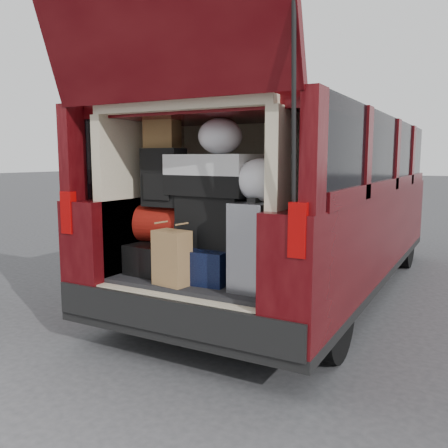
{
  "coord_description": "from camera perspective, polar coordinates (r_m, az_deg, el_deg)",
  "views": [
    {
      "loc": [
        1.72,
        -2.72,
        1.4
      ],
      "look_at": [
        0.11,
        0.2,
        0.94
      ],
      "focal_mm": 38.0,
      "sensor_mm": 36.0,
      "label": 1
    }
  ],
  "objects": [
    {
      "name": "plastic_bag_center",
      "position": [
        3.33,
        -0.47,
        10.52
      ],
      "size": [
        0.36,
        0.34,
        0.25
      ],
      "primitive_type": "ellipsoid",
      "rotation": [
        0.0,
        0.0,
        -0.18
      ],
      "color": "silver",
      "rests_on": "twotone_duffel"
    },
    {
      "name": "backpack",
      "position": [
        3.53,
        -7.24,
        5.58
      ],
      "size": [
        0.3,
        0.19,
        0.43
      ],
      "primitive_type": "cube",
      "rotation": [
        0.0,
        0.0,
        0.03
      ],
      "color": "black",
      "rests_on": "red_duffel"
    },
    {
      "name": "black_soft_case",
      "position": [
        3.36,
        -1.04,
        0.39
      ],
      "size": [
        0.52,
        0.33,
        0.36
      ],
      "primitive_type": "cube",
      "rotation": [
        0.0,
        0.0,
        -0.07
      ],
      "color": "black",
      "rests_on": "navy_hardshell"
    },
    {
      "name": "load_floor",
      "position": [
        3.64,
        -0.96,
        -10.14
      ],
      "size": [
        1.24,
        1.05,
        0.55
      ],
      "primitive_type": "cube",
      "color": "black",
      "rests_on": "ground"
    },
    {
      "name": "plastic_bag_right",
      "position": [
        3.09,
        4.42,
        5.31
      ],
      "size": [
        0.37,
        0.35,
        0.28
      ],
      "primitive_type": "ellipsoid",
      "rotation": [
        0.0,
        0.0,
        0.16
      ],
      "color": "silver",
      "rests_on": "silver_roller"
    },
    {
      "name": "kraft_bag",
      "position": [
        3.22,
        -6.29,
        -4.06
      ],
      "size": [
        0.26,
        0.19,
        0.37
      ],
      "primitive_type": "cube",
      "rotation": [
        0.0,
        0.0,
        -0.14
      ],
      "color": "#8D613F",
      "rests_on": "load_floor"
    },
    {
      "name": "ground",
      "position": [
        3.51,
        -3.27,
        -15.62
      ],
      "size": [
        80.0,
        80.0,
        0.0
      ],
      "primitive_type": "plane",
      "color": "#323234",
      "rests_on": "ground"
    },
    {
      "name": "black_hardshell",
      "position": [
        3.62,
        -6.83,
        -3.95
      ],
      "size": [
        0.46,
        0.59,
        0.22
      ],
      "primitive_type": "cube",
      "rotation": [
        0.0,
        0.0,
        -0.11
      ],
      "color": "black",
      "rests_on": "load_floor"
    },
    {
      "name": "red_duffel",
      "position": [
        3.61,
        -6.97,
        0.02
      ],
      "size": [
        0.47,
        0.35,
        0.28
      ],
      "primitive_type": "cube",
      "rotation": [
        0.0,
        0.0,
        0.17
      ],
      "color": "maroon",
      "rests_on": "black_hardshell"
    },
    {
      "name": "navy_hardshell",
      "position": [
        3.41,
        -1.79,
        -4.55
      ],
      "size": [
        0.46,
        0.55,
        0.23
      ],
      "primitive_type": "cube",
      "rotation": [
        0.0,
        0.0,
        0.05
      ],
      "color": "black",
      "rests_on": "load_floor"
    },
    {
      "name": "twotone_duffel",
      "position": [
        3.34,
        -1.35,
        5.92
      ],
      "size": [
        0.67,
        0.39,
        0.29
      ],
      "primitive_type": "cube",
      "rotation": [
        0.0,
        0.0,
        -0.09
      ],
      "color": "silver",
      "rests_on": "black_soft_case"
    },
    {
      "name": "silver_roller",
      "position": [
        3.1,
        3.96,
        -2.61
      ],
      "size": [
        0.25,
        0.39,
        0.57
      ],
      "primitive_type": "cube",
      "rotation": [
        0.0,
        0.0,
        -0.03
      ],
      "color": "silver",
      "rests_on": "load_floor"
    },
    {
      "name": "minivan",
      "position": [
        4.92,
        8.25,
        2.08
      ],
      "size": [
        1.9,
        5.35,
        2.77
      ],
      "color": "black",
      "rests_on": "ground"
    },
    {
      "name": "grocery_sack_lower",
      "position": [
        3.61,
        -7.43,
        10.67
      ],
      "size": [
        0.26,
        0.23,
        0.21
      ],
      "primitive_type": "cube",
      "rotation": [
        0.0,
        0.0,
        0.21
      ],
      "color": "brown",
      "rests_on": "backpack"
    }
  ]
}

